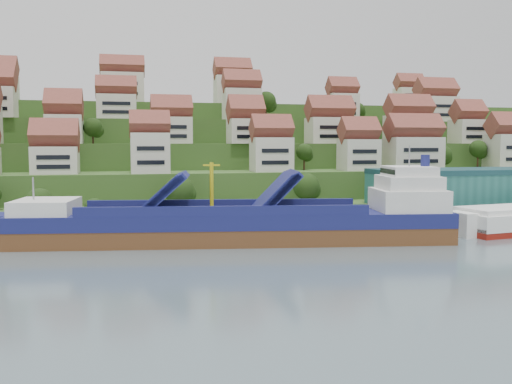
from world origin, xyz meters
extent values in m
plane|color=slate|center=(0.00, 0.00, 0.00)|extent=(300.00, 300.00, 0.00)
cube|color=gray|center=(20.00, 15.00, 1.10)|extent=(180.00, 14.00, 2.20)
cube|color=#2D4C1E|center=(0.00, 86.00, 2.00)|extent=(260.00, 128.00, 4.00)
cube|color=#2D4C1E|center=(0.00, 91.00, 5.50)|extent=(260.00, 118.00, 11.00)
cube|color=#2D4C1E|center=(0.00, 99.00, 9.00)|extent=(260.00, 102.00, 18.00)
cube|color=#2D4C1E|center=(0.00, 107.00, 12.50)|extent=(260.00, 86.00, 25.00)
cube|color=#2D4C1E|center=(0.00, 116.00, 15.50)|extent=(260.00, 68.00, 31.00)
cube|color=beige|center=(-49.30, 39.49, 14.18)|extent=(10.39, 8.57, 6.36)
cube|color=beige|center=(-27.57, 36.71, 15.78)|extent=(9.01, 7.03, 9.57)
cube|color=beige|center=(2.57, 37.96, 15.27)|extent=(9.78, 7.62, 8.54)
cube|color=beige|center=(26.40, 38.50, 15.06)|extent=(9.40, 7.73, 8.12)
cube|color=beige|center=(42.22, 38.68, 15.35)|extent=(14.19, 8.26, 8.70)
cube|color=beige|center=(73.71, 41.01, 15.79)|extent=(12.34, 8.31, 9.59)
cube|color=beige|center=(-48.63, 55.72, 21.71)|extent=(9.09, 8.98, 7.43)
cube|color=beige|center=(-20.95, 54.65, 21.54)|extent=(10.52, 7.90, 7.08)
cube|color=beige|center=(-1.24, 51.28, 21.32)|extent=(9.19, 8.56, 6.64)
cube|color=beige|center=(24.08, 54.25, 21.68)|extent=(12.60, 8.36, 7.37)
cube|color=beige|center=(49.09, 54.55, 22.18)|extent=(12.95, 8.18, 8.36)
cube|color=beige|center=(68.28, 53.65, 21.59)|extent=(8.87, 8.04, 7.18)
cube|color=beige|center=(-35.44, 70.89, 28.56)|extent=(11.15, 7.30, 7.13)
cube|color=beige|center=(1.65, 70.34, 29.73)|extent=(10.95, 7.79, 9.46)
cube|color=beige|center=(34.21, 70.34, 29.30)|extent=(9.07, 7.14, 8.59)
cube|color=beige|center=(67.85, 71.78, 29.18)|extent=(12.82, 8.47, 8.36)
cube|color=beige|center=(-33.62, 86.85, 35.63)|extent=(13.22, 7.51, 9.26)
cube|color=beige|center=(2.12, 87.94, 35.63)|extent=(11.74, 8.15, 9.25)
cube|color=beige|center=(68.64, 91.48, 34.56)|extent=(9.83, 7.05, 7.11)
ellipsoid|color=#233F15|center=(8.02, 26.11, 7.98)|extent=(6.30, 6.30, 6.30)
ellipsoid|color=#233F15|center=(-21.71, 26.29, 7.52)|extent=(6.74, 6.74, 6.74)
ellipsoid|color=#233F15|center=(53.43, 43.11, 14.80)|extent=(5.54, 5.54, 5.54)
ellipsoid|color=#233F15|center=(64.87, 43.11, 16.53)|extent=(4.96, 4.96, 4.96)
ellipsoid|color=#233F15|center=(13.11, 43.66, 15.80)|extent=(4.39, 4.39, 4.39)
ellipsoid|color=#233F15|center=(45.96, 59.83, 23.26)|extent=(4.66, 4.66, 4.66)
ellipsoid|color=#233F15|center=(-54.31, 59.38, 21.59)|extent=(5.33, 5.33, 5.33)
ellipsoid|color=#233F15|center=(-41.61, 57.97, 22.34)|extent=(5.05, 5.05, 5.05)
ellipsoid|color=#233F15|center=(10.09, 73.21, 31.19)|extent=(6.08, 6.08, 6.08)
ellipsoid|color=#233F15|center=(33.53, 75.94, 29.61)|extent=(5.56, 5.56, 5.56)
ellipsoid|color=#233F15|center=(41.07, 73.97, 28.83)|extent=(4.88, 4.88, 4.88)
ellipsoid|color=#233F15|center=(-50.31, 19.00, 6.43)|extent=(5.51, 5.51, 5.51)
ellipsoid|color=#233F15|center=(-39.83, 19.00, 4.95)|extent=(4.03, 4.03, 4.03)
cube|color=#266861|center=(52.00, 17.00, 7.20)|extent=(60.00, 15.00, 10.00)
cylinder|color=gray|center=(18.00, 10.00, 6.20)|extent=(0.16, 0.16, 8.00)
cube|color=maroon|center=(18.60, 10.00, 9.80)|extent=(1.20, 0.05, 0.80)
cube|color=white|center=(-54.00, 11.50, 2.10)|extent=(2.40, 2.20, 2.20)
cube|color=brown|center=(-14.27, 0.09, 1.00)|extent=(80.09, 23.95, 5.07)
cube|color=navy|center=(-14.27, 0.09, 4.36)|extent=(80.11, 24.07, 2.64)
cube|color=white|center=(-47.37, 5.13, 6.90)|extent=(11.77, 12.96, 2.64)
cube|color=#262628|center=(-16.27, 0.39, 5.68)|extent=(51.72, 17.87, 0.30)
cube|color=navy|center=(-27.31, 2.07, 9.13)|extent=(9.20, 12.22, 7.02)
cube|color=navy|center=(-7.24, -0.98, 9.13)|extent=(8.82, 12.16, 7.42)
cylinder|color=yellow|center=(-18.28, 0.70, 10.15)|extent=(0.81, 0.81, 9.13)
cube|color=white|center=(17.84, -4.80, 7.61)|extent=(13.78, 13.27, 4.06)
cube|color=white|center=(17.84, -4.80, 10.86)|extent=(11.59, 11.76, 2.54)
cube|color=white|center=(17.84, -4.80, 12.99)|extent=(9.40, 10.25, 1.83)
cylinder|color=navy|center=(20.85, -5.26, 14.92)|extent=(1.85, 1.85, 2.23)
camera|label=1|loc=(-33.68, -101.17, 18.27)|focal=40.00mm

